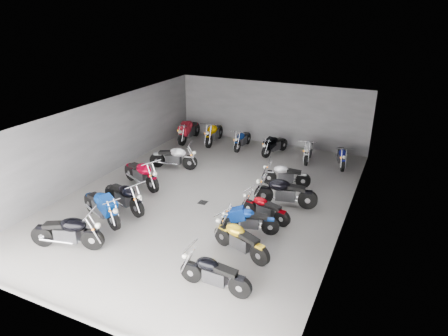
{
  "coord_description": "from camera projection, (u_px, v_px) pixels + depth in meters",
  "views": [
    {
      "loc": [
        6.3,
        -12.11,
        6.91
      ],
      "look_at": [
        0.32,
        0.69,
        1.0
      ],
      "focal_mm": 32.0,
      "sensor_mm": 36.0,
      "label": 1
    }
  ],
  "objects": [
    {
      "name": "ground",
      "position": [
        209.0,
        197.0,
        15.25
      ],
      "size": [
        14.0,
        14.0,
        0.0
      ],
      "primitive_type": "plane",
      "color": "gray",
      "rests_on": "ground"
    },
    {
      "name": "wall_back",
      "position": [
        270.0,
        113.0,
        20.48
      ],
      "size": [
        10.0,
        0.1,
        3.2
      ],
      "primitive_type": "cube",
      "color": "slate",
      "rests_on": "ground"
    },
    {
      "name": "wall_left",
      "position": [
        101.0,
        140.0,
        16.58
      ],
      "size": [
        0.1,
        14.0,
        3.2
      ],
      "primitive_type": "cube",
      "color": "slate",
      "rests_on": "ground"
    },
    {
      "name": "wall_right",
      "position": [
        348.0,
        182.0,
        12.68
      ],
      "size": [
        0.1,
        14.0,
        3.2
      ],
      "primitive_type": "cube",
      "color": "slate",
      "rests_on": "ground"
    },
    {
      "name": "ceiling",
      "position": [
        208.0,
        115.0,
        14.01
      ],
      "size": [
        10.0,
        14.0,
        0.04
      ],
      "primitive_type": "cube",
      "color": "black",
      "rests_on": "wall_back"
    },
    {
      "name": "drain_grate",
      "position": [
        203.0,
        202.0,
        14.83
      ],
      "size": [
        0.32,
        0.32,
        0.01
      ],
      "primitive_type": "cube",
      "color": "black",
      "rests_on": "ground"
    },
    {
      "name": "motorcycle_left_a",
      "position": [
        68.0,
        232.0,
        11.92
      ],
      "size": [
        2.21,
        0.85,
        1.0
      ],
      "rotation": [
        0.0,
        0.0,
        -1.26
      ],
      "color": "black",
      "rests_on": "ground"
    },
    {
      "name": "motorcycle_left_b",
      "position": [
        102.0,
        206.0,
        13.39
      ],
      "size": [
        2.2,
        1.0,
        1.01
      ],
      "rotation": [
        0.0,
        0.0,
        -1.95
      ],
      "color": "black",
      "rests_on": "ground"
    },
    {
      "name": "motorcycle_left_c",
      "position": [
        124.0,
        196.0,
        14.12
      ],
      "size": [
        2.16,
        0.81,
        0.98
      ],
      "rotation": [
        0.0,
        0.0,
        -1.88
      ],
      "color": "black",
      "rests_on": "ground"
    },
    {
      "name": "motorcycle_left_d",
      "position": [
        141.0,
        174.0,
        15.94
      ],
      "size": [
        2.2,
        1.0,
        1.02
      ],
      "rotation": [
        0.0,
        0.0,
        -1.95
      ],
      "color": "black",
      "rests_on": "ground"
    },
    {
      "name": "motorcycle_left_f",
      "position": [
        174.0,
        157.0,
        17.68
      ],
      "size": [
        2.16,
        0.67,
        0.96
      ],
      "rotation": [
        0.0,
        0.0,
        -1.34
      ],
      "color": "black",
      "rests_on": "ground"
    },
    {
      "name": "motorcycle_right_a",
      "position": [
        214.0,
        273.0,
        10.2
      ],
      "size": [
        2.02,
        0.39,
        0.89
      ],
      "rotation": [
        0.0,
        0.0,
        1.56
      ],
      "color": "black",
      "rests_on": "ground"
    },
    {
      "name": "motorcycle_right_b",
      "position": [
        240.0,
        239.0,
        11.63
      ],
      "size": [
        2.01,
        0.8,
        0.91
      ],
      "rotation": [
        0.0,
        0.0,
        1.24
      ],
      "color": "black",
      "rests_on": "ground"
    },
    {
      "name": "motorcycle_right_c",
      "position": [
        249.0,
        220.0,
        12.75
      ],
      "size": [
        1.85,
        0.62,
        0.83
      ],
      "rotation": [
        0.0,
        0.0,
        1.84
      ],
      "color": "black",
      "rests_on": "ground"
    },
    {
      "name": "motorcycle_right_d",
      "position": [
        265.0,
        208.0,
        13.48
      ],
      "size": [
        1.85,
        0.53,
        0.82
      ],
      "rotation": [
        0.0,
        0.0,
        1.37
      ],
      "color": "black",
      "rests_on": "ground"
    },
    {
      "name": "motorcycle_right_e",
      "position": [
        285.0,
        192.0,
        14.39
      ],
      "size": [
        2.28,
        0.62,
        1.01
      ],
      "rotation": [
        0.0,
        0.0,
        1.76
      ],
      "color": "black",
      "rests_on": "ground"
    },
    {
      "name": "motorcycle_right_f",
      "position": [
        286.0,
        175.0,
        16.02
      ],
      "size": [
        1.95,
        0.55,
        0.86
      ],
      "rotation": [
        0.0,
        0.0,
        1.77
      ],
      "color": "black",
      "rests_on": "ground"
    },
    {
      "name": "motorcycle_back_a",
      "position": [
        189.0,
        130.0,
        21.19
      ],
      "size": [
        0.52,
        2.4,
        1.06
      ],
      "rotation": [
        0.0,
        0.0,
        3.21
      ],
      "color": "black",
      "rests_on": "ground"
    },
    {
      "name": "motorcycle_back_b",
      "position": [
        214.0,
        133.0,
        20.83
      ],
      "size": [
        0.53,
        2.31,
        1.01
      ],
      "rotation": [
        0.0,
        0.0,
        3.26
      ],
      "color": "black",
      "rests_on": "ground"
    },
    {
      "name": "motorcycle_back_c",
      "position": [
        242.0,
        139.0,
        20.13
      ],
      "size": [
        0.38,
        1.96,
        0.86
      ],
      "rotation": [
        0.0,
        0.0,
        3.15
      ],
      "color": "black",
      "rests_on": "ground"
    },
    {
      "name": "motorcycle_back_d",
      "position": [
        275.0,
        145.0,
        19.36
      ],
      "size": [
        0.72,
        1.91,
        0.86
      ],
      "rotation": [
        0.0,
        0.0,
        2.83
      ],
      "color": "black",
      "rests_on": "ground"
    },
    {
      "name": "motorcycle_back_e",
      "position": [
        308.0,
        150.0,
        18.61
      ],
      "size": [
        0.49,
        2.09,
        0.92
      ],
      "rotation": [
        0.0,
        0.0,
        3.27
      ],
      "color": "black",
      "rests_on": "ground"
    },
    {
      "name": "motorcycle_back_f",
      "position": [
        342.0,
        156.0,
        17.97
      ],
      "size": [
        0.64,
        1.92,
        0.86
      ],
      "rotation": [
        0.0,
        0.0,
        3.41
      ],
      "color": "black",
      "rests_on": "ground"
    }
  ]
}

